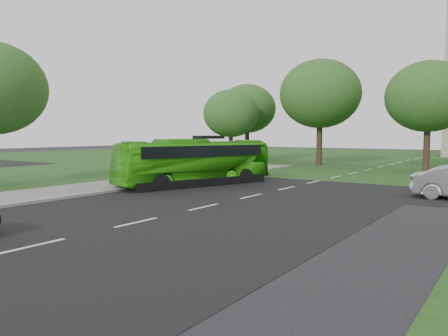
% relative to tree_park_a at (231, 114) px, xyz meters
% --- Properties ---
extents(ground, '(160.00, 160.00, 0.00)m').
position_rel_tree_park_a_xyz_m(ground, '(14.18, -25.27, -5.28)').
color(ground, black).
rests_on(ground, ground).
extents(street_surfaces, '(120.00, 120.00, 0.15)m').
position_rel_tree_park_a_xyz_m(street_surfaces, '(13.80, -2.52, -5.26)').
color(street_surfaces, black).
rests_on(street_surfaces, ground).
extents(tree_park_a, '(5.86, 5.86, 7.79)m').
position_rel_tree_park_a_xyz_m(tree_park_a, '(0.00, 0.00, 0.00)').
color(tree_park_a, black).
rests_on(tree_park_a, ground).
extents(tree_park_b, '(8.10, 8.10, 10.62)m').
position_rel_tree_park_a_xyz_m(tree_park_b, '(8.38, 3.58, 1.88)').
color(tree_park_b, black).
rests_on(tree_park_b, ground).
extents(tree_park_c, '(6.95, 6.95, 9.23)m').
position_rel_tree_park_a_xyz_m(tree_park_c, '(18.76, 1.48, 0.98)').
color(tree_park_c, black).
rests_on(tree_park_c, ground).
extents(tree_park_f, '(6.73, 6.73, 8.98)m').
position_rel_tree_park_a_xyz_m(tree_park_f, '(-1.57, 5.78, 0.82)').
color(tree_park_f, black).
rests_on(tree_park_f, ground).
extents(bus, '(5.49, 10.57, 2.88)m').
position_rel_tree_park_a_xyz_m(bus, '(8.68, -16.94, -3.84)').
color(bus, '#3AB816').
rests_on(bus, ground).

